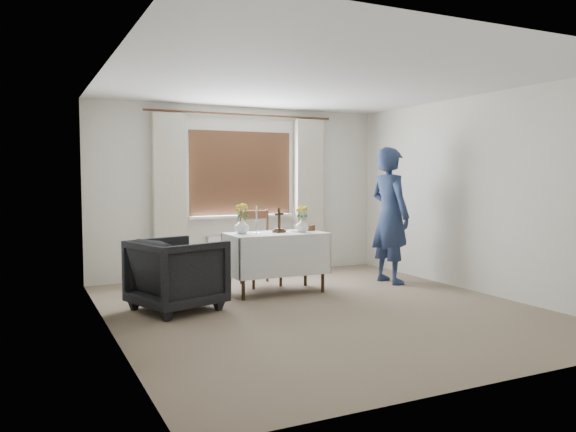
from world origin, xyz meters
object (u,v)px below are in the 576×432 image
object	(u,v)px
wooden_chair	(261,248)
flower_vase_left	(242,226)
altar_table	(276,263)
armchair	(177,274)
wooden_cross	(279,220)
flower_vase_right	(302,225)
person	(390,215)

from	to	relation	value
wooden_chair	flower_vase_left	size ratio (longest dim) A/B	5.22
altar_table	wooden_chair	xyz separation A→B (m)	(0.02, 0.54, 0.13)
flower_vase_left	armchair	bearing A→B (deg)	-153.81
wooden_chair	wooden_cross	world-z (taller)	wooden_cross
altar_table	flower_vase_right	xyz separation A→B (m)	(0.34, -0.06, 0.47)
flower_vase_left	person	bearing A→B (deg)	-4.04
wooden_chair	flower_vase_left	xyz separation A→B (m)	(-0.44, -0.46, 0.35)
armchair	altar_table	bearing A→B (deg)	-93.44
flower_vase_left	flower_vase_right	world-z (taller)	flower_vase_left
wooden_chair	person	size ratio (longest dim) A/B	0.54
armchair	flower_vase_right	bearing A→B (deg)	-98.19
wooden_chair	person	distance (m)	1.84
altar_table	flower_vase_left	bearing A→B (deg)	168.46
altar_table	flower_vase_right	bearing A→B (deg)	-9.48
person	flower_vase_right	bearing A→B (deg)	85.35
armchair	wooden_cross	distance (m)	1.56
armchair	person	xyz separation A→B (m)	(3.06, 0.31, 0.54)
wooden_chair	flower_vase_left	world-z (taller)	wooden_chair
person	wooden_cross	world-z (taller)	person
wooden_chair	person	xyz separation A→B (m)	(1.68, -0.61, 0.43)
wooden_cross	flower_vase_right	xyz separation A→B (m)	(0.29, -0.08, -0.07)
flower_vase_left	flower_vase_right	bearing A→B (deg)	-10.63
person	wooden_cross	size ratio (longest dim) A/B	5.98
wooden_cross	flower_vase_left	world-z (taller)	wooden_cross
armchair	person	world-z (taller)	person
wooden_chair	wooden_cross	distance (m)	0.66
altar_table	armchair	size ratio (longest dim) A/B	1.41
wooden_chair	armchair	bearing A→B (deg)	-149.31
armchair	flower_vase_left	bearing A→B (deg)	-82.57
flower_vase_left	altar_table	bearing A→B (deg)	-11.54
altar_table	armchair	distance (m)	1.42
altar_table	flower_vase_right	world-z (taller)	flower_vase_right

